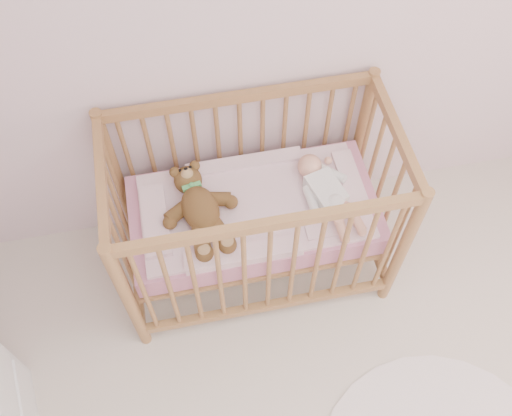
{
  "coord_description": "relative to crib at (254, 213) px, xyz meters",
  "views": [
    {
      "loc": [
        -0.61,
        0.12,
        2.9
      ],
      "look_at": [
        -0.32,
        1.55,
        0.62
      ],
      "focal_mm": 40.0,
      "sensor_mm": 36.0,
      "label": 1
    }
  ],
  "objects": [
    {
      "name": "teddy_bear",
      "position": [
        -0.26,
        -0.02,
        0.15
      ],
      "size": [
        0.48,
        0.61,
        0.15
      ],
      "primitive_type": null,
      "rotation": [
        0.0,
        0.0,
        0.18
      ],
      "color": "brown",
      "rests_on": "blanket"
    },
    {
      "name": "crib",
      "position": [
        0.0,
        0.0,
        0.0
      ],
      "size": [
        1.36,
        0.76,
        1.0
      ],
      "primitive_type": null,
      "color": "#A07144",
      "rests_on": "floor"
    },
    {
      "name": "baby",
      "position": [
        0.35,
        -0.02,
        0.14
      ],
      "size": [
        0.39,
        0.59,
        0.13
      ],
      "primitive_type": null,
      "rotation": [
        0.0,
        0.0,
        0.26
      ],
      "color": "white",
      "rests_on": "blanket"
    },
    {
      "name": "blanket",
      "position": [
        0.0,
        0.0,
        0.06
      ],
      "size": [
        1.1,
        0.58,
        0.06
      ],
      "primitive_type": null,
      "color": "#FCADC3",
      "rests_on": "mattress"
    },
    {
      "name": "mattress",
      "position": [
        0.0,
        0.0,
        -0.01
      ],
      "size": [
        1.22,
        0.62,
        0.13
      ],
      "primitive_type": "cube",
      "color": "pink",
      "rests_on": "crib"
    },
    {
      "name": "wall_back",
      "position": [
        0.32,
        0.4,
        0.85
      ],
      "size": [
        4.0,
        0.02,
        2.7
      ],
      "primitive_type": "cube",
      "color": "silver",
      "rests_on": "floor"
    }
  ]
}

